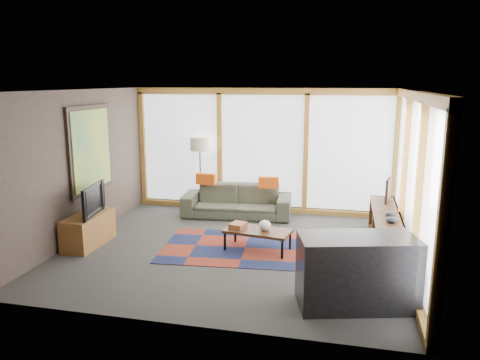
% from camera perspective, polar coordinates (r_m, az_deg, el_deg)
% --- Properties ---
extents(ground, '(5.50, 5.50, 0.00)m').
position_cam_1_polar(ground, '(7.83, -0.67, -8.49)').
color(ground, '#292927').
rests_on(ground, ground).
extents(room_envelope, '(5.52, 5.02, 2.62)m').
position_cam_1_polar(room_envelope, '(7.88, 3.77, 3.21)').
color(room_envelope, '#3C312B').
rests_on(room_envelope, ground).
extents(rug, '(2.88, 2.00, 0.01)m').
position_cam_1_polar(rug, '(7.90, 0.64, -8.26)').
color(rug, maroon).
rests_on(rug, ground).
extents(sofa, '(2.26, 1.04, 0.64)m').
position_cam_1_polar(sofa, '(9.62, -0.38, -2.57)').
color(sofa, '#373B2D').
rests_on(sofa, ground).
extents(pillow_left, '(0.42, 0.15, 0.22)m').
position_cam_1_polar(pillow_left, '(9.68, -4.18, 0.13)').
color(pillow_left, '#C64D10').
rests_on(pillow_left, sofa).
extents(pillow_right, '(0.41, 0.17, 0.22)m').
position_cam_1_polar(pillow_right, '(9.36, 3.50, -0.29)').
color(pillow_right, '#C64D10').
rests_on(pillow_right, sofa).
extents(floor_lamp, '(0.40, 0.40, 1.59)m').
position_cam_1_polar(floor_lamp, '(9.91, -4.86, 0.64)').
color(floor_lamp, '#322516').
rests_on(floor_lamp, ground).
extents(coffee_table, '(1.13, 0.69, 0.35)m').
position_cam_1_polar(coffee_table, '(7.76, 2.17, -7.32)').
color(coffee_table, '#301F12').
rests_on(coffee_table, ground).
extents(book_stack, '(0.27, 0.32, 0.09)m').
position_cam_1_polar(book_stack, '(7.76, -0.26, -5.58)').
color(book_stack, brown).
rests_on(book_stack, coffee_table).
extents(vase, '(0.22, 0.22, 0.17)m').
position_cam_1_polar(vase, '(7.65, 3.05, -5.55)').
color(vase, silver).
rests_on(vase, coffee_table).
extents(bookshelf, '(0.44, 2.42, 0.60)m').
position_cam_1_polar(bookshelf, '(8.19, 17.32, -5.89)').
color(bookshelf, '#301F12').
rests_on(bookshelf, ground).
extents(bowl_a, '(0.21, 0.21, 0.09)m').
position_cam_1_polar(bowl_a, '(7.58, 18.01, -4.64)').
color(bowl_a, black).
rests_on(bowl_a, bookshelf).
extents(bowl_b, '(0.18, 0.18, 0.09)m').
position_cam_1_polar(bowl_b, '(7.89, 17.88, -3.99)').
color(bowl_b, black).
rests_on(bowl_b, bookshelf).
extents(shelf_picture, '(0.13, 0.33, 0.44)m').
position_cam_1_polar(shelf_picture, '(8.76, 17.62, -1.24)').
color(shelf_picture, black).
rests_on(shelf_picture, bookshelf).
extents(tv_console, '(0.45, 1.07, 0.54)m').
position_cam_1_polar(tv_console, '(8.37, -17.98, -5.79)').
color(tv_console, brown).
rests_on(tv_console, ground).
extents(television, '(0.26, 0.91, 0.52)m').
position_cam_1_polar(television, '(8.19, -18.00, -2.34)').
color(television, black).
rests_on(television, tv_console).
extents(bar_counter, '(1.54, 1.00, 0.90)m').
position_cam_1_polar(bar_counter, '(6.02, 14.05, -10.79)').
color(bar_counter, black).
rests_on(bar_counter, ground).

